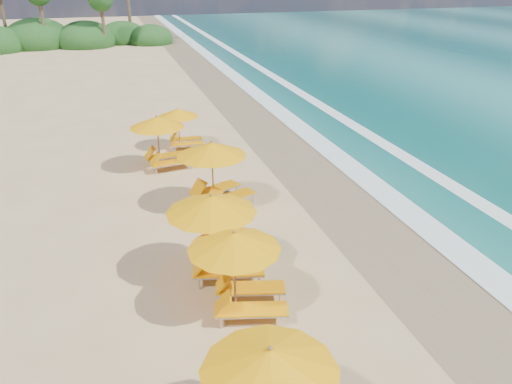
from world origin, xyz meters
TOP-DOWN VIEW (x-y plane):
  - ground at (0.00, 0.00)m, footprint 160.00×160.00m
  - wet_sand at (4.00, 0.00)m, footprint 4.00×160.00m
  - surf_foam at (6.70, 0.00)m, footprint 4.00×160.00m
  - station_1 at (-1.69, -4.43)m, footprint 2.91×2.81m
  - station_2 at (-1.85, -2.61)m, footprint 3.12×3.01m
  - station_3 at (-0.91, 1.88)m, footprint 3.30×3.27m
  - station_4 at (-2.35, 6.19)m, footprint 2.78×2.63m
  - station_5 at (-1.15, 8.61)m, footprint 2.24×2.10m
  - treeline at (-9.94, 45.51)m, footprint 25.80×8.80m

SIDE VIEW (x-z plane):
  - ground at x=0.00m, z-range 0.00..0.00m
  - wet_sand at x=4.00m, z-range 0.00..0.01m
  - surf_foam at x=6.70m, z-range 0.02..0.03m
  - treeline at x=-9.94m, z-range -3.87..5.86m
  - station_5 at x=-1.15m, z-range 0.12..2.11m
  - station_1 at x=-1.69m, z-range 0.14..2.49m
  - station_4 at x=-2.35m, z-range 0.14..2.52m
  - station_3 at x=-0.91m, z-range 0.15..2.68m
  - station_2 at x=-1.85m, z-range 0.15..2.70m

